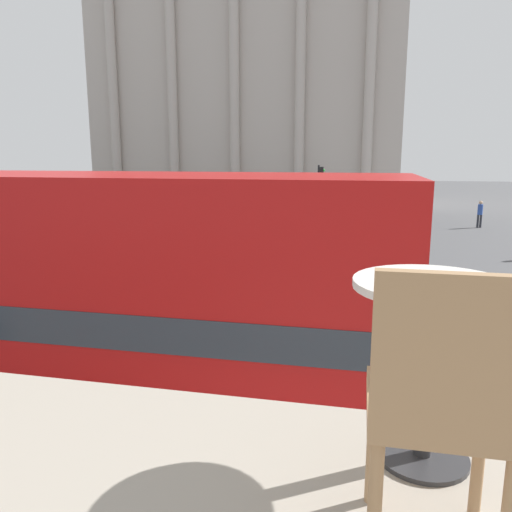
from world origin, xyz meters
TOP-DOWN VIEW (x-y plane):
  - double_decker_bus at (-4.17, 4.17)m, footprint 11.00×2.69m
  - cafe_dining_table at (0.93, -0.35)m, footprint 0.60×0.60m
  - cafe_chair_0 at (0.90, -0.89)m, footprint 0.40×0.40m
  - plaza_building_left at (-11.38, 51.42)m, footprint 30.93×14.88m
  - traffic_light_near at (-2.16, 11.82)m, footprint 0.42×0.24m
  - traffic_light_mid at (-2.82, 18.38)m, footprint 0.42×0.24m
  - traffic_light_far at (-1.87, 26.97)m, footprint 0.42×0.24m
  - pedestrian_blue at (8.24, 33.04)m, footprint 0.32×0.32m
  - pedestrian_white at (-7.31, 33.52)m, footprint 0.32×0.32m

SIDE VIEW (x-z plane):
  - pedestrian_blue at x=8.24m, z-range 0.14..1.92m
  - pedestrian_white at x=-7.31m, z-range 0.15..1.97m
  - traffic_light_near at x=-2.16m, z-range 0.52..3.77m
  - traffic_light_mid at x=-2.82m, z-range 0.56..4.11m
  - double_decker_bus at x=-4.17m, z-range 0.23..4.65m
  - traffic_light_far at x=-1.87m, z-range 0.62..4.79m
  - cafe_chair_0 at x=0.90m, z-range 3.53..4.44m
  - cafe_dining_table at x=0.93m, z-range 3.64..4.37m
  - plaza_building_left at x=-11.38m, z-range 0.00..26.48m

